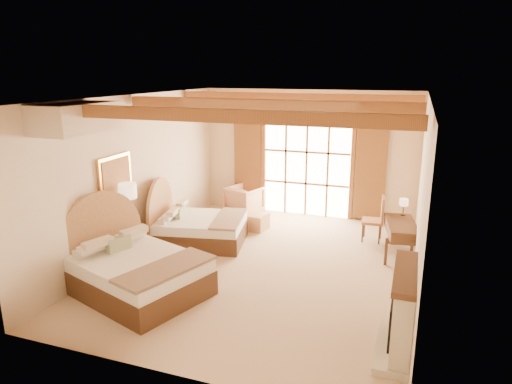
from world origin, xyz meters
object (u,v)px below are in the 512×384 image
at_px(nightstand, 127,248).
at_px(bed_far, 194,225).
at_px(desk, 400,238).
at_px(armchair, 244,200).
at_px(bed_near, 130,268).

bearing_deg(nightstand, bed_far, 58.27).
distance_m(bed_far, desk, 4.34).
height_order(armchair, desk, armchair).
relative_size(nightstand, armchair, 0.81).
bearing_deg(nightstand, armchair, 67.41).
relative_size(bed_near, desk, 1.93).
bearing_deg(desk, armchair, 149.31).
xyz_separation_m(nightstand, desk, (4.95, 2.24, 0.04)).
bearing_deg(bed_far, armchair, 70.76).
bearing_deg(desk, nightstand, -165.33).
distance_m(bed_near, bed_far, 2.47).
bearing_deg(bed_near, bed_far, 110.15).
height_order(bed_far, nightstand, bed_far).
distance_m(bed_near, armchair, 4.72).
relative_size(bed_far, armchair, 2.63).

